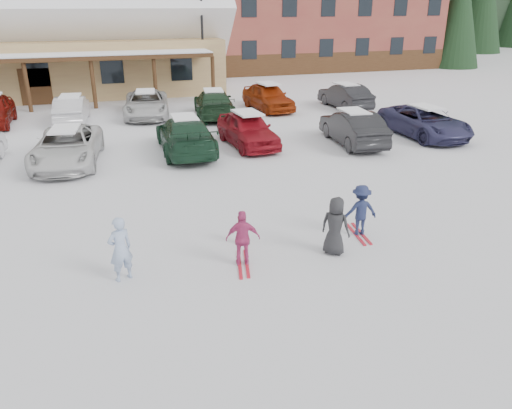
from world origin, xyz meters
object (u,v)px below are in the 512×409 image
object	(u,v)px
day_lodge	(3,34)
parked_car_3	(185,135)
parked_car_2	(67,147)
child_navy	(360,210)
parked_car_11	(214,104)
child_magenta	(243,238)
parked_car_6	(424,122)
parked_car_9	(72,109)
parked_car_5	(353,128)
parked_car_10	(146,104)
toddler_red	(240,230)
lamp_post	(202,37)
parked_car_4	(248,129)
bystander_dark	(335,226)
adult_skier	(120,249)
parked_car_12	(268,97)
parked_car_13	(345,96)

from	to	relation	value
day_lodge	parked_car_3	xyz separation A→B (m)	(8.94, -18.13, -3.19)
parked_car_2	child_navy	bearing A→B (deg)	-42.97
parked_car_11	child_magenta	bearing A→B (deg)	87.63
parked_car_6	parked_car_3	bearing A→B (deg)	174.66
parked_car_3	parked_car_9	size ratio (longest dim) A/B	1.24
parked_car_5	parked_car_11	world-z (taller)	parked_car_5
child_magenta	parked_car_6	bearing A→B (deg)	-128.14
parked_car_10	parked_car_11	distance (m)	3.72
parked_car_2	parked_car_9	distance (m)	7.72
day_lodge	toddler_red	world-z (taller)	day_lodge
parked_car_6	child_magenta	bearing A→B (deg)	-142.87
lamp_post	parked_car_10	size ratio (longest dim) A/B	1.32
child_navy	child_magenta	distance (m)	3.55
child_navy	parked_car_10	bearing A→B (deg)	-70.11
lamp_post	toddler_red	distance (m)	23.31
parked_car_9	parked_car_11	bearing A→B (deg)	177.32
child_navy	parked_car_4	world-z (taller)	parked_car_4
day_lodge	child_magenta	xyz separation A→B (m)	(8.59, -28.21, -3.24)
child_navy	bystander_dark	distance (m)	1.38
adult_skier	parked_car_4	size ratio (longest dim) A/B	0.36
child_magenta	parked_car_9	size ratio (longest dim) A/B	0.33
child_magenta	parked_car_10	world-z (taller)	parked_car_10
toddler_red	day_lodge	bearing A→B (deg)	-94.38
parked_car_9	day_lodge	bearing A→B (deg)	-64.29
bystander_dark	parked_car_12	bearing A→B (deg)	-57.30
child_magenta	parked_car_9	bearing A→B (deg)	-63.48
parked_car_13	child_magenta	bearing A→B (deg)	53.37
day_lodge	bystander_dark	world-z (taller)	day_lodge
parked_car_12	parked_car_13	xyz separation A→B (m)	(4.56, -0.85, -0.06)
bystander_dark	parked_car_4	bearing A→B (deg)	-48.36
parked_car_3	parked_car_10	bearing A→B (deg)	-82.32
parked_car_6	parked_car_13	bearing A→B (deg)	91.46
child_navy	parked_car_5	distance (m)	9.50
day_lodge	bystander_dark	distance (m)	30.52
parked_car_6	parked_car_13	distance (m)	7.28
adult_skier	parked_car_13	world-z (taller)	adult_skier
lamp_post	child_navy	xyz separation A→B (m)	(-0.53, -23.20, -3.05)
bystander_dark	adult_skier	bearing A→B (deg)	43.14
parked_car_11	parked_car_12	world-z (taller)	parked_car_12
parked_car_2	parked_car_12	distance (m)	13.33
parked_car_5	parked_car_2	bearing A→B (deg)	1.47
parked_car_11	parked_car_13	bearing A→B (deg)	-171.26
parked_car_9	parked_car_12	distance (m)	10.89
parked_car_10	parked_car_3	bearing A→B (deg)	-77.05
toddler_red	parked_car_4	size ratio (longest dim) A/B	0.18
parked_car_9	parked_car_13	size ratio (longest dim) A/B	0.97
parked_car_3	parked_car_4	xyz separation A→B (m)	(2.78, 0.25, -0.02)
parked_car_3	child_magenta	bearing A→B (deg)	89.38
parked_car_11	parked_car_4	bearing A→B (deg)	98.80
bystander_dark	parked_car_4	xyz separation A→B (m)	(0.78, 10.43, -0.01)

